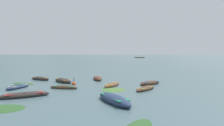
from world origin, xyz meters
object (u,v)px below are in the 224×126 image
(rowboat_1, at_px, (24,95))
(rowboat_2, at_px, (63,81))
(rowboat_4, at_px, (18,87))
(rowboat_6, at_px, (97,78))
(rowboat_5, at_px, (112,85))
(rowboat_0, at_px, (150,83))
(ferry_0, at_px, (140,57))
(rowboat_3, at_px, (114,99))
(rowboat_8, at_px, (40,79))
(mooring_buoy, at_px, (74,84))
(rowboat_11, at_px, (145,89))
(rowboat_7, at_px, (64,87))

(rowboat_1, relative_size, rowboat_2, 1.20)
(rowboat_4, bearing_deg, rowboat_2, 51.39)
(rowboat_4, height_order, rowboat_6, rowboat_6)
(rowboat_5, bearing_deg, rowboat_2, 156.57)
(rowboat_5, bearing_deg, rowboat_4, -170.73)
(rowboat_0, bearing_deg, ferry_0, 84.53)
(rowboat_2, distance_m, rowboat_3, 12.42)
(rowboat_6, xyz_separation_m, rowboat_8, (-8.28, -0.43, -0.01))
(rowboat_0, relative_size, rowboat_2, 0.91)
(rowboat_2, height_order, ferry_0, ferry_0)
(rowboat_3, bearing_deg, rowboat_1, 169.37)
(rowboat_0, distance_m, rowboat_2, 11.34)
(mooring_buoy, bearing_deg, rowboat_6, 62.07)
(rowboat_8, bearing_deg, rowboat_2, -27.66)
(rowboat_3, xyz_separation_m, rowboat_11, (3.11, 5.18, -0.09))
(rowboat_2, xyz_separation_m, rowboat_11, (10.22, -5.01, -0.06))
(rowboat_3, bearing_deg, rowboat_2, 124.93)
(rowboat_4, relative_size, rowboat_11, 1.03)
(rowboat_11, bearing_deg, ferry_0, 84.30)
(ferry_0, bearing_deg, rowboat_11, -95.70)
(rowboat_2, height_order, rowboat_11, rowboat_2)
(rowboat_5, distance_m, rowboat_7, 5.44)
(rowboat_6, xyz_separation_m, ferry_0, (22.79, 161.29, 0.25))
(rowboat_0, distance_m, rowboat_6, 8.00)
(rowboat_3, distance_m, ferry_0, 175.14)
(rowboat_4, height_order, mooring_buoy, mooring_buoy)
(rowboat_3, relative_size, rowboat_11, 1.43)
(rowboat_2, distance_m, mooring_buoy, 2.74)
(rowboat_2, bearing_deg, rowboat_0, -7.26)
(rowboat_1, xyz_separation_m, rowboat_6, (5.06, 11.22, 0.03))
(rowboat_2, height_order, rowboat_5, rowboat_2)
(rowboat_0, relative_size, rowboat_8, 0.93)
(rowboat_2, height_order, rowboat_6, rowboat_2)
(rowboat_3, relative_size, rowboat_4, 1.40)
(rowboat_4, bearing_deg, rowboat_5, 9.27)
(rowboat_6, bearing_deg, rowboat_2, -149.61)
(rowboat_2, relative_size, rowboat_5, 1.00)
(rowboat_0, xyz_separation_m, ferry_0, (15.83, 165.24, 0.26))
(rowboat_8, bearing_deg, rowboat_11, -26.54)
(rowboat_5, bearing_deg, rowboat_6, 113.47)
(rowboat_6, bearing_deg, rowboat_5, -66.53)
(rowboat_5, bearing_deg, rowboat_3, -86.25)
(rowboat_6, xyz_separation_m, rowboat_7, (-2.83, -7.09, -0.06))
(rowboat_8, distance_m, rowboat_11, 15.88)
(rowboat_8, relative_size, mooring_buoy, 3.33)
(rowboat_0, height_order, rowboat_11, rowboat_0)
(rowboat_1, height_order, rowboat_8, rowboat_8)
(rowboat_3, height_order, mooring_buoy, mooring_buoy)
(rowboat_1, xyz_separation_m, mooring_buoy, (2.69, 6.75, -0.06))
(rowboat_0, bearing_deg, rowboat_11, -106.10)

